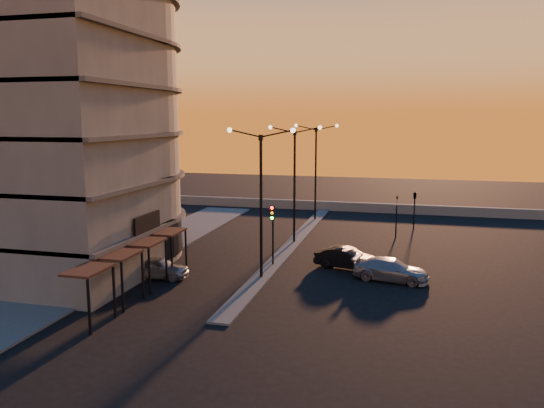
{
  "coord_description": "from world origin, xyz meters",
  "views": [
    {
      "loc": [
        8.76,
        -31.34,
        10.09
      ],
      "look_at": [
        -0.98,
        6.57,
        3.72
      ],
      "focal_mm": 35.0,
      "sensor_mm": 36.0,
      "label": 1
    }
  ],
  "objects_px": {
    "streetlamp_mid": "(295,175)",
    "car_wagon": "(391,270)",
    "car_sedan": "(347,258)",
    "car_hatchback": "(158,268)",
    "traffic_light_main": "(272,225)"
  },
  "relations": [
    {
      "from": "streetlamp_mid",
      "to": "traffic_light_main",
      "type": "distance_m",
      "value": 7.62
    },
    {
      "from": "traffic_light_main",
      "to": "car_sedan",
      "type": "height_order",
      "value": "traffic_light_main"
    },
    {
      "from": "car_hatchback",
      "to": "car_sedan",
      "type": "relative_size",
      "value": 0.93
    },
    {
      "from": "streetlamp_mid",
      "to": "car_hatchback",
      "type": "distance_m",
      "value": 14.12
    },
    {
      "from": "streetlamp_mid",
      "to": "car_sedan",
      "type": "bearing_deg",
      "value": -52.07
    },
    {
      "from": "streetlamp_mid",
      "to": "car_sedan",
      "type": "xyz_separation_m",
      "value": [
        5.0,
        -6.42,
        -4.89
      ]
    },
    {
      "from": "streetlamp_mid",
      "to": "traffic_light_main",
      "type": "bearing_deg",
      "value": -90.0
    },
    {
      "from": "car_hatchback",
      "to": "car_sedan",
      "type": "xyz_separation_m",
      "value": [
        11.42,
        5.16,
        0.03
      ]
    },
    {
      "from": "car_hatchback",
      "to": "car_wagon",
      "type": "xyz_separation_m",
      "value": [
        14.42,
        3.17,
        0.01
      ]
    },
    {
      "from": "traffic_light_main",
      "to": "car_sedan",
      "type": "bearing_deg",
      "value": 8.11
    },
    {
      "from": "traffic_light_main",
      "to": "car_wagon",
      "type": "height_order",
      "value": "traffic_light_main"
    },
    {
      "from": "car_hatchback",
      "to": "car_wagon",
      "type": "distance_m",
      "value": 14.76
    },
    {
      "from": "traffic_light_main",
      "to": "car_sedan",
      "type": "xyz_separation_m",
      "value": [
        5.0,
        0.71,
        -2.18
      ]
    },
    {
      "from": "traffic_light_main",
      "to": "car_hatchback",
      "type": "relative_size",
      "value": 1.07
    },
    {
      "from": "streetlamp_mid",
      "to": "car_wagon",
      "type": "distance_m",
      "value": 12.6
    }
  ]
}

